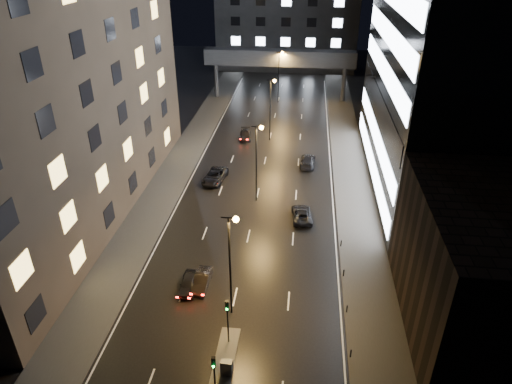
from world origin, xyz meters
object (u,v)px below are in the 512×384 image
at_px(car_away_a, 189,283).
at_px(car_toward_b, 308,161).
at_px(car_toward_a, 302,214).
at_px(car_away_d, 246,135).
at_px(car_away_c, 215,176).
at_px(utility_cabinet, 227,368).
at_px(car_away_b, 202,280).

xyz_separation_m(car_away_a, car_toward_b, (10.88, 28.37, 0.09)).
distance_m(car_away_a, car_toward_a, 17.09).
relative_size(car_away_d, car_toward_a, 0.92).
bearing_deg(car_away_a, car_away_d, 85.90).
bearing_deg(car_away_c, car_away_a, -77.66).
xyz_separation_m(car_away_a, car_toward_a, (10.38, 13.57, 0.02)).
distance_m(car_away_d, car_toward_a, 25.92).
xyz_separation_m(car_away_d, utility_cabinet, (4.76, -46.88, 0.19)).
height_order(car_away_a, car_toward_a, car_toward_a).
distance_m(car_away_c, car_away_d, 15.73).
height_order(car_away_d, car_toward_a, car_toward_a).
xyz_separation_m(car_away_c, utility_cabinet, (6.93, -31.31, 0.08)).
bearing_deg(car_away_d, car_away_a, -97.85).
height_order(car_toward_a, utility_cabinet, utility_cabinet).
distance_m(car_away_a, car_away_d, 37.53).
height_order(car_away_d, car_toward_b, car_toward_b).
xyz_separation_m(car_away_b, car_toward_b, (9.74, 27.82, 0.09)).
xyz_separation_m(car_away_c, car_toward_a, (12.08, -8.38, -0.09)).
distance_m(car_away_b, car_away_d, 36.98).
distance_m(car_away_d, car_toward_b, 13.86).
relative_size(car_toward_a, utility_cabinet, 3.50).
bearing_deg(car_away_a, car_away_b, 22.28).
bearing_deg(car_away_a, car_away_c, 91.04).
height_order(car_toward_a, car_toward_b, car_toward_b).
bearing_deg(car_away_b, car_toward_b, 71.99).
xyz_separation_m(car_away_b, car_away_d, (-0.66, 36.97, -0.00)).
height_order(car_away_c, utility_cabinet, utility_cabinet).
relative_size(car_away_c, car_away_d, 1.23).
relative_size(car_away_d, utility_cabinet, 3.23).
xyz_separation_m(car_away_a, car_away_d, (0.48, 37.52, -0.00)).
relative_size(car_away_a, car_away_b, 0.97).
height_order(car_away_a, car_away_b, same).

